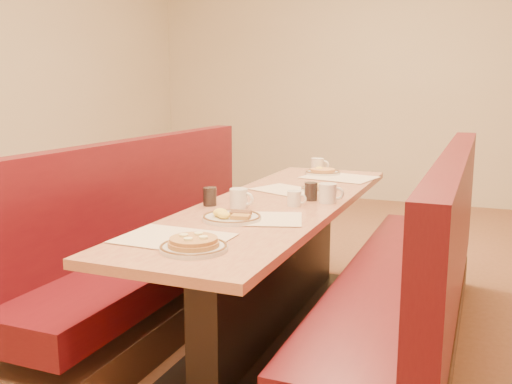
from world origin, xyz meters
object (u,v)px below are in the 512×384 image
at_px(soda_tumbler_near, 210,196).
at_px(soda_tumbler_mid, 311,191).
at_px(diner_table, 276,269).
at_px(pancake_plate, 194,245).
at_px(booth_left, 160,256).
at_px(coffee_mug_d, 318,165).
at_px(booth_right, 413,289).
at_px(coffee_mug_c, 328,193).
at_px(coffee_mug_b, 239,198).
at_px(coffee_mug_a, 295,198).
at_px(eggs_plate, 231,217).

bearing_deg(soda_tumbler_near, soda_tumbler_mid, 36.36).
relative_size(diner_table, pancake_plate, 9.68).
xyz_separation_m(booth_left, coffee_mug_d, (0.64, 1.10, 0.44)).
height_order(diner_table, booth_right, booth_right).
distance_m(booth_left, soda_tumbler_near, 0.67).
relative_size(booth_left, soda_tumbler_mid, 25.62).
height_order(diner_table, coffee_mug_c, coffee_mug_c).
relative_size(booth_right, pancake_plate, 9.68).
bearing_deg(coffee_mug_c, booth_right, -18.23).
relative_size(diner_table, coffee_mug_b, 19.24).
bearing_deg(coffee_mug_a, diner_table, 150.80).
xyz_separation_m(pancake_plate, coffee_mug_b, (-0.14, 0.75, 0.03)).
xyz_separation_m(booth_right, pancake_plate, (-0.70, -0.98, 0.41)).
bearing_deg(booth_right, eggs_plate, -148.19).
height_order(booth_left, booth_right, same).
bearing_deg(soda_tumbler_mid, soda_tumbler_near, -143.64).
relative_size(diner_table, soda_tumbler_mid, 25.62).
bearing_deg(soda_tumbler_near, booth_left, 153.35).
bearing_deg(soda_tumbler_near, eggs_plate, -47.07).
distance_m(diner_table, coffee_mug_d, 1.18).
bearing_deg(eggs_plate, booth_left, 145.06).
xyz_separation_m(booth_right, soda_tumbler_near, (-1.01, -0.23, 0.44)).
bearing_deg(coffee_mug_c, soda_tumbler_near, -160.26).
bearing_deg(booth_left, coffee_mug_c, 4.26).
bearing_deg(soda_tumbler_mid, booth_right, -9.88).
xyz_separation_m(coffee_mug_c, soda_tumbler_near, (-0.55, -0.30, -0.01)).
distance_m(coffee_mug_c, coffee_mug_d, 1.09).
bearing_deg(booth_right, coffee_mug_d, 126.66).
xyz_separation_m(booth_left, coffee_mug_b, (0.62, -0.22, 0.44)).
distance_m(pancake_plate, soda_tumbler_mid, 1.08).
bearing_deg(coffee_mug_b, coffee_mug_a, 35.65).
xyz_separation_m(booth_right, coffee_mug_c, (-0.47, 0.07, 0.44)).
height_order(booth_left, eggs_plate, booth_left).
bearing_deg(coffee_mug_a, coffee_mug_c, 46.42).
distance_m(pancake_plate, coffee_mug_d, 2.08).
relative_size(booth_left, booth_right, 1.00).
height_order(pancake_plate, coffee_mug_d, coffee_mug_d).
xyz_separation_m(diner_table, booth_right, (0.73, 0.00, -0.01)).
height_order(booth_left, coffee_mug_a, booth_left).
xyz_separation_m(eggs_plate, soda_tumbler_mid, (0.21, 0.58, 0.03)).
xyz_separation_m(booth_left, coffee_mug_c, (1.00, 0.07, 0.44)).
distance_m(eggs_plate, coffee_mug_c, 0.64).
xyz_separation_m(diner_table, booth_left, (-0.73, 0.00, -0.01)).
bearing_deg(diner_table, coffee_mug_d, 94.54).
height_order(eggs_plate, coffee_mug_d, coffee_mug_d).
relative_size(diner_table, coffee_mug_d, 19.71).
height_order(eggs_plate, soda_tumbler_mid, soda_tumbler_mid).
height_order(diner_table, soda_tumbler_near, soda_tumbler_near).
relative_size(booth_right, eggs_plate, 9.17).
xyz_separation_m(eggs_plate, soda_tumbler_near, (-0.24, 0.25, 0.03)).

